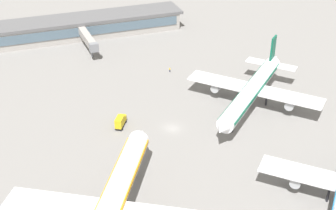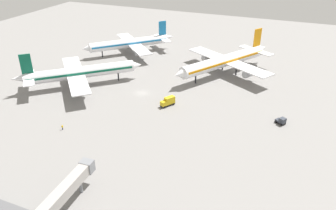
{
  "view_description": "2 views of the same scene",
  "coord_description": "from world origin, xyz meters",
  "px_view_note": "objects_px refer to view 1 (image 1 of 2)",
  "views": [
    {
      "loc": [
        38.44,
        103.16,
        71.45
      ],
      "look_at": [
        0.45,
        -2.46,
        6.27
      ],
      "focal_mm": 49.9,
      "sensor_mm": 36.0,
      "label": 1
    },
    {
      "loc": [
        54.39,
        -104.83,
        56.83
      ],
      "look_at": [
        15.93,
        -11.86,
        3.66
      ],
      "focal_mm": 35.52,
      "sensor_mm": 36.0,
      "label": 2
    }
  ],
  "objects_px": {
    "ground_crew_worker": "(170,70)",
    "airplane_at_gate": "(252,90)",
    "catering_truck": "(120,121)",
    "airplane_taxiing": "(111,205)"
  },
  "relations": [
    {
      "from": "catering_truck",
      "to": "airplane_taxiing",
      "type": "bearing_deg",
      "value": -166.39
    },
    {
      "from": "catering_truck",
      "to": "ground_crew_worker",
      "type": "xyz_separation_m",
      "value": [
        -25.02,
        -28.19,
        -0.85
      ]
    },
    {
      "from": "catering_truck",
      "to": "ground_crew_worker",
      "type": "height_order",
      "value": "catering_truck"
    },
    {
      "from": "airplane_taxiing",
      "to": "ground_crew_worker",
      "type": "relative_size",
      "value": 30.19
    },
    {
      "from": "airplane_taxiing",
      "to": "catering_truck",
      "type": "height_order",
      "value": "airplane_taxiing"
    },
    {
      "from": "airplane_at_gate",
      "to": "catering_truck",
      "type": "relative_size",
      "value": 7.22
    },
    {
      "from": "catering_truck",
      "to": "airplane_at_gate",
      "type": "bearing_deg",
      "value": -62.95
    },
    {
      "from": "ground_crew_worker",
      "to": "airplane_at_gate",
      "type": "bearing_deg",
      "value": -43.1
    },
    {
      "from": "airplane_taxiing",
      "to": "catering_truck",
      "type": "bearing_deg",
      "value": 13.15
    },
    {
      "from": "airplane_at_gate",
      "to": "airplane_taxiing",
      "type": "relative_size",
      "value": 0.83
    }
  ]
}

